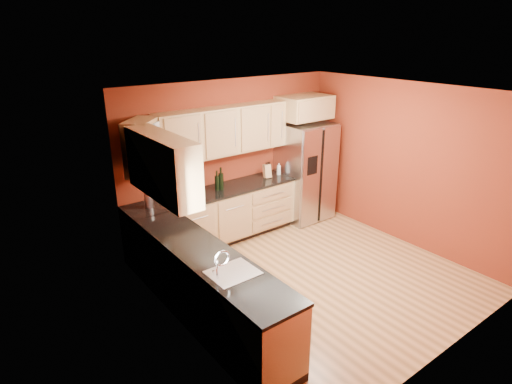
# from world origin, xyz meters

# --- Properties ---
(floor) EXTENTS (4.00, 4.00, 0.00)m
(floor) POSITION_xyz_m (0.00, 0.00, 0.00)
(floor) COLOR olive
(floor) RESTS_ON ground
(ceiling) EXTENTS (4.00, 4.00, 0.00)m
(ceiling) POSITION_xyz_m (0.00, 0.00, 2.60)
(ceiling) COLOR silver
(ceiling) RESTS_ON wall_back
(wall_back) EXTENTS (4.00, 0.04, 2.60)m
(wall_back) POSITION_xyz_m (0.00, 2.00, 1.30)
(wall_back) COLOR maroon
(wall_back) RESTS_ON floor
(wall_front) EXTENTS (4.00, 0.04, 2.60)m
(wall_front) POSITION_xyz_m (0.00, -2.00, 1.30)
(wall_front) COLOR maroon
(wall_front) RESTS_ON floor
(wall_left) EXTENTS (0.04, 4.00, 2.60)m
(wall_left) POSITION_xyz_m (-2.00, 0.00, 1.30)
(wall_left) COLOR maroon
(wall_left) RESTS_ON floor
(wall_right) EXTENTS (0.04, 4.00, 2.60)m
(wall_right) POSITION_xyz_m (2.00, 0.00, 1.30)
(wall_right) COLOR maroon
(wall_right) RESTS_ON floor
(base_cabinets_back) EXTENTS (2.90, 0.60, 0.88)m
(base_cabinets_back) POSITION_xyz_m (-0.55, 1.70, 0.44)
(base_cabinets_back) COLOR #A27B4E
(base_cabinets_back) RESTS_ON floor
(base_cabinets_left) EXTENTS (0.60, 2.80, 0.88)m
(base_cabinets_left) POSITION_xyz_m (-1.70, 0.00, 0.44)
(base_cabinets_left) COLOR #A27B4E
(base_cabinets_left) RESTS_ON floor
(countertop_back) EXTENTS (2.90, 0.62, 0.04)m
(countertop_back) POSITION_xyz_m (-0.55, 1.69, 0.90)
(countertop_back) COLOR black
(countertop_back) RESTS_ON base_cabinets_back
(countertop_left) EXTENTS (0.62, 2.80, 0.04)m
(countertop_left) POSITION_xyz_m (-1.69, 0.00, 0.90)
(countertop_left) COLOR black
(countertop_left) RESTS_ON base_cabinets_left
(upper_cabinets_back) EXTENTS (2.30, 0.33, 0.75)m
(upper_cabinets_back) POSITION_xyz_m (-0.25, 1.83, 1.83)
(upper_cabinets_back) COLOR #A27B4E
(upper_cabinets_back) RESTS_ON wall_back
(upper_cabinets_left) EXTENTS (0.33, 1.35, 0.75)m
(upper_cabinets_left) POSITION_xyz_m (-1.83, 0.72, 1.83)
(upper_cabinets_left) COLOR #A27B4E
(upper_cabinets_left) RESTS_ON wall_left
(corner_upper_cabinet) EXTENTS (0.67, 0.67, 0.75)m
(corner_upper_cabinet) POSITION_xyz_m (-1.67, 1.67, 1.83)
(corner_upper_cabinet) COLOR #A27B4E
(corner_upper_cabinet) RESTS_ON wall_back
(over_fridge_cabinet) EXTENTS (0.92, 0.60, 0.40)m
(over_fridge_cabinet) POSITION_xyz_m (1.35, 1.70, 2.05)
(over_fridge_cabinet) COLOR #A27B4E
(over_fridge_cabinet) RESTS_ON wall_back
(refrigerator) EXTENTS (0.90, 0.75, 1.78)m
(refrigerator) POSITION_xyz_m (1.35, 1.62, 0.89)
(refrigerator) COLOR silver
(refrigerator) RESTS_ON floor
(window) EXTENTS (0.03, 0.90, 1.00)m
(window) POSITION_xyz_m (-1.98, -0.50, 1.55)
(window) COLOR white
(window) RESTS_ON wall_left
(sink_faucet) EXTENTS (0.50, 0.42, 0.30)m
(sink_faucet) POSITION_xyz_m (-1.69, -0.50, 1.07)
(sink_faucet) COLOR silver
(sink_faucet) RESTS_ON countertop_left
(canister_left) EXTENTS (0.16, 0.16, 0.20)m
(canister_left) POSITION_xyz_m (-0.89, 1.64, 1.02)
(canister_left) COLOR silver
(canister_left) RESTS_ON countertop_back
(canister_right) EXTENTS (0.15, 0.15, 0.20)m
(canister_right) POSITION_xyz_m (-1.64, 1.71, 1.02)
(canister_right) COLOR silver
(canister_right) RESTS_ON countertop_back
(wine_bottle_a) EXTENTS (0.10, 0.10, 0.37)m
(wine_bottle_a) POSITION_xyz_m (-0.42, 1.69, 1.10)
(wine_bottle_a) COLOR black
(wine_bottle_a) RESTS_ON countertop_back
(wine_bottle_b) EXTENTS (0.09, 0.09, 0.32)m
(wine_bottle_b) POSITION_xyz_m (-0.48, 1.71, 1.08)
(wine_bottle_b) COLOR black
(wine_bottle_b) RESTS_ON countertop_back
(knife_block) EXTENTS (0.14, 0.13, 0.23)m
(knife_block) POSITION_xyz_m (0.54, 1.72, 1.04)
(knife_block) COLOR tan
(knife_block) RESTS_ON countertop_back
(soap_dispenser) EXTENTS (0.09, 0.09, 0.21)m
(soap_dispenser) POSITION_xyz_m (0.80, 1.71, 1.02)
(soap_dispenser) COLOR silver
(soap_dispenser) RESTS_ON countertop_back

